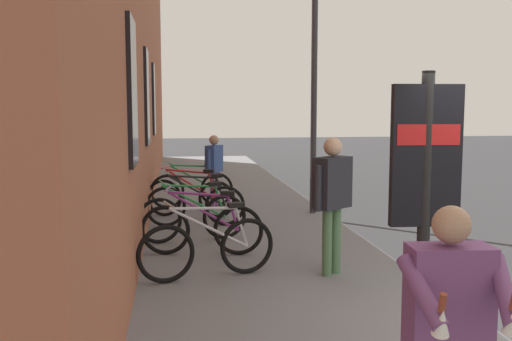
{
  "coord_description": "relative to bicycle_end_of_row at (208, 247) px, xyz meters",
  "views": [
    {
      "loc": [
        -4.48,
        3.03,
        2.26
      ],
      "look_at": [
        3.93,
        1.84,
        1.3
      ],
      "focal_mm": 40.58,
      "sensor_mm": 36.0,
      "label": 1
    }
  ],
  "objects": [
    {
      "name": "sidewalk_pavement",
      "position": [
        5.46,
        -0.88,
        -0.45
      ],
      "size": [
        24.0,
        3.5,
        0.12
      ],
      "primitive_type": "cube",
      "color": "slate",
      "rests_on": "ground"
    },
    {
      "name": "transit_info_sign",
      "position": [
        -2.79,
        -1.53,
        1.21
      ],
      "size": [
        0.12,
        0.55,
        2.4
      ],
      "color": "black",
      "rests_on": "sidewalk_pavement"
    },
    {
      "name": "bicycle_by_door",
      "position": [
        3.16,
        0.03,
        -0.0
      ],
      "size": [
        0.48,
        1.77,
        0.97
      ],
      "color": "black",
      "rests_on": "sidewalk_pavement"
    },
    {
      "name": "ground",
      "position": [
        3.46,
        -3.63,
        -0.51
      ],
      "size": [
        60.0,
        60.0,
        0.0
      ],
      "primitive_type": "plane",
      "color": "#2D2D30"
    },
    {
      "name": "bicycle_end_of_row",
      "position": [
        0.0,
        0.0,
        0.0
      ],
      "size": [
        0.6,
        1.73,
        0.97
      ],
      "color": "black",
      "rests_on": "sidewalk_pavement"
    },
    {
      "name": "bicycle_nearest_sign",
      "position": [
        1.15,
        0.02,
        -0.0
      ],
      "size": [
        0.48,
        1.76,
        0.97
      ],
      "color": "black",
      "rests_on": "sidewalk_pavement"
    },
    {
      "name": "bicycle_mid_rack",
      "position": [
        4.03,
        0.1,
        -0.0
      ],
      "size": [
        0.68,
        1.7,
        0.97
      ],
      "color": "black",
      "rests_on": "sidewalk_pavement"
    },
    {
      "name": "bicycle_far_end",
      "position": [
        5.1,
        0.02,
        -0.0
      ],
      "size": [
        0.48,
        1.76,
        0.97
      ],
      "color": "black",
      "rests_on": "sidewalk_pavement"
    },
    {
      "name": "bicycle_leaning_wall",
      "position": [
        2.02,
        0.12,
        0.0
      ],
      "size": [
        0.5,
        1.75,
        0.97
      ],
      "color": "black",
      "rests_on": "sidewalk_pavement"
    },
    {
      "name": "pedestrian_near_bus",
      "position": [
        5.08,
        -0.43,
        0.54
      ],
      "size": [
        0.52,
        0.41,
        1.52
      ],
      "color": "#723F72",
      "rests_on": "sidewalk_pavement"
    },
    {
      "name": "tourist_with_hotdogs",
      "position": [
        -4.11,
        -1.09,
        0.6
      ],
      "size": [
        0.57,
        0.62,
        1.59
      ],
      "color": "#B2A599",
      "rests_on": "sidewalk_pavement"
    },
    {
      "name": "street_lamp",
      "position": [
        4.13,
        -2.33,
        2.91
      ],
      "size": [
        0.28,
        0.28,
        5.61
      ],
      "color": "#333338",
      "rests_on": "sidewalk_pavement"
    },
    {
      "name": "station_facade",
      "position": [
        6.45,
        1.16,
        3.08
      ],
      "size": [
        22.0,
        0.65,
        7.19
      ],
      "color": "#9E563D",
      "rests_on": "ground"
    },
    {
      "name": "pedestrian_by_facade",
      "position": [
        -0.05,
        -1.56,
        0.68
      ],
      "size": [
        0.5,
        0.55,
        1.74
      ],
      "color": "#4C724C",
      "rests_on": "sidewalk_pavement"
    }
  ]
}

